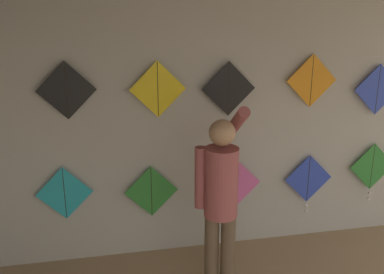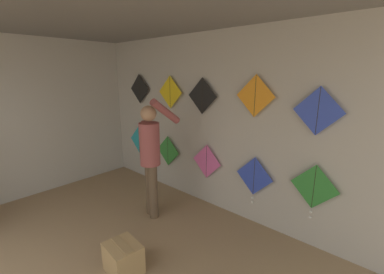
# 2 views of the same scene
# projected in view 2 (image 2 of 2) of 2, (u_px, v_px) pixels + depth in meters

# --- Properties ---
(back_panel) EXTENTS (5.85, 0.06, 2.80)m
(back_panel) POSITION_uv_depth(u_px,v_px,m) (208.00, 123.00, 4.18)
(back_panel) COLOR #BCB7AD
(back_panel) RESTS_ON ground
(left_panel) EXTENTS (0.06, 4.96, 2.80)m
(left_panel) POSITION_uv_depth(u_px,v_px,m) (11.00, 121.00, 4.32)
(left_panel) COLOR #BCB7AD
(left_panel) RESTS_ON ground
(ceiling_slab) EXTENTS (5.85, 4.96, 0.04)m
(ceiling_slab) POSITION_uv_depth(u_px,v_px,m) (65.00, 1.00, 2.31)
(ceiling_slab) COLOR gray
(shopkeeper) EXTENTS (0.45, 0.59, 1.85)m
(shopkeeper) POSITION_uv_depth(u_px,v_px,m) (151.00, 152.00, 3.83)
(shopkeeper) COLOR brown
(shopkeeper) RESTS_ON ground
(cardboard_box) EXTENTS (0.42, 0.37, 0.34)m
(cardboard_box) POSITION_uv_depth(u_px,v_px,m) (123.00, 258.00, 2.89)
(cardboard_box) COLOR tan
(cardboard_box) RESTS_ON ground
(kite_0) EXTENTS (0.57, 0.01, 0.57)m
(kite_0) POSITION_uv_depth(u_px,v_px,m) (139.00, 140.00, 5.41)
(kite_0) COLOR #28B2C6
(kite_1) EXTENTS (0.57, 0.01, 0.57)m
(kite_1) POSITION_uv_depth(u_px,v_px,m) (168.00, 151.00, 4.84)
(kite_1) COLOR #338C38
(kite_2) EXTENTS (0.57, 0.01, 0.57)m
(kite_2) POSITION_uv_depth(u_px,v_px,m) (207.00, 162.00, 4.23)
(kite_2) COLOR pink
(kite_3) EXTENTS (0.57, 0.04, 0.71)m
(kite_3) POSITION_uv_depth(u_px,v_px,m) (254.00, 178.00, 3.67)
(kite_3) COLOR blue
(kite_4) EXTENTS (0.57, 0.04, 0.71)m
(kite_4) POSITION_uv_depth(u_px,v_px,m) (314.00, 189.00, 3.13)
(kite_4) COLOR #338C38
(kite_5) EXTENTS (0.57, 0.01, 0.57)m
(kite_5) POSITION_uv_depth(u_px,v_px,m) (140.00, 89.00, 5.08)
(kite_5) COLOR black
(kite_6) EXTENTS (0.57, 0.01, 0.57)m
(kite_6) POSITION_uv_depth(u_px,v_px,m) (170.00, 92.00, 4.51)
(kite_6) COLOR yellow
(kite_7) EXTENTS (0.57, 0.01, 0.57)m
(kite_7) POSITION_uv_depth(u_px,v_px,m) (202.00, 96.00, 4.04)
(kite_7) COLOR black
(kite_8) EXTENTS (0.57, 0.01, 0.57)m
(kite_8) POSITION_uv_depth(u_px,v_px,m) (255.00, 96.00, 3.43)
(kite_8) COLOR orange
(kite_9) EXTENTS (0.57, 0.01, 0.57)m
(kite_9) POSITION_uv_depth(u_px,v_px,m) (318.00, 111.00, 2.94)
(kite_9) COLOR blue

